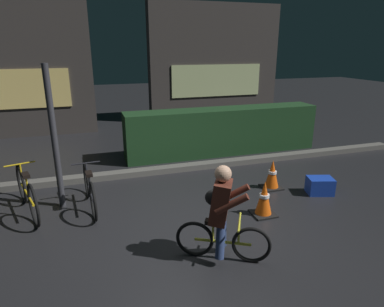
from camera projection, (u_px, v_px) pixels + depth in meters
ground_plane at (192, 223)px, 5.06m from camera, size 40.00×40.00×0.00m
sidewalk_curb at (160, 170)px, 7.04m from camera, size 12.00×0.24×0.12m
hedge_row at (223, 131)px, 8.22m from camera, size 4.80×0.70×1.12m
storefront_left at (6, 53)px, 9.25m from camera, size 4.52×0.54×4.79m
storefront_right at (214, 63)px, 11.89m from camera, size 4.73×0.54×3.97m
street_post at (54, 139)px, 5.25m from camera, size 0.10×0.10×2.32m
parked_bike_left_mid at (27, 193)px, 5.26m from camera, size 0.58×1.59×0.76m
parked_bike_center_left at (90, 189)px, 5.45m from camera, size 0.46×1.53×0.71m
traffic_cone_near at (264, 199)px, 5.22m from camera, size 0.36×0.36×0.57m
traffic_cone_far at (272, 175)px, 6.22m from camera, size 0.36×0.36×0.55m
blue_crate at (320, 186)px, 6.02m from camera, size 0.51×0.44×0.30m
cyclist at (222, 213)px, 4.04m from camera, size 1.06×0.68×1.25m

